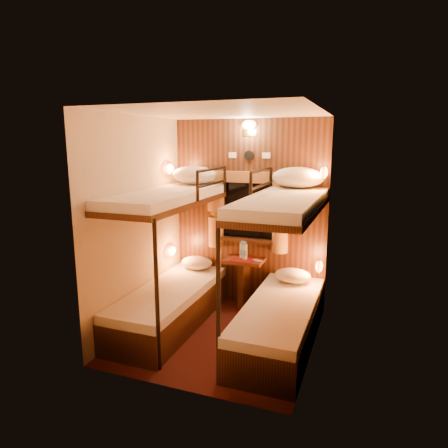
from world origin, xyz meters
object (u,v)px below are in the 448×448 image
at_px(bunk_left, 170,279).
at_px(table, 244,276).
at_px(bunk_right, 280,293).
at_px(bottle_left, 245,252).
at_px(bottle_right, 242,251).

xyz_separation_m(bunk_left, table, (0.65, 0.78, -0.14)).
relative_size(bunk_right, bottle_left, 8.19).
distance_m(bunk_right, table, 1.02).
relative_size(bunk_left, bunk_right, 1.00).
height_order(table, bottle_right, bottle_right).
bearing_deg(bunk_left, table, 50.33).
relative_size(bottle_left, bottle_right, 1.03).
xyz_separation_m(table, bottle_right, (-0.04, 0.03, 0.33)).
bearing_deg(bunk_right, bottle_left, 129.55).
xyz_separation_m(bunk_right, bottle_right, (-0.68, 0.81, 0.19)).
bearing_deg(bottle_left, bunk_left, -130.71).
bearing_deg(table, bunk_left, -129.67).
height_order(bunk_right, bottle_left, bunk_right).
bearing_deg(bottle_left, bottle_right, 139.13).
height_order(bunk_right, bottle_right, bunk_right).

